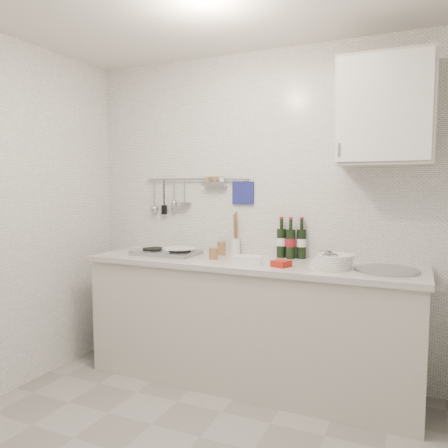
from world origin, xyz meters
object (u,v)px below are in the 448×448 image
Objects in this scene: plate_stack_sink at (333,261)px; wine_bottles at (291,238)px; plate_stack_hob at (178,251)px; utensil_crock at (235,244)px; wall_cabinet at (385,111)px.

wine_bottles is (-0.36, 0.28, 0.11)m from plate_stack_sink.
wine_bottles is at bearing 11.42° from plate_stack_hob.
utensil_crock reaches higher than wine_bottles.
utensil_crock reaches higher than plate_stack_sink.
wine_bottles is at bearing 169.48° from wall_cabinet.
plate_stack_hob is at bearing 175.22° from plate_stack_sink.
plate_stack_sink is at bearing -150.53° from wall_cabinet.
plate_stack_hob is 0.96× the size of wine_bottles.
wall_cabinet is 1.84m from plate_stack_hob.
wine_bottles is (-0.65, 0.12, -0.87)m from wall_cabinet.
utensil_crock is (-0.46, 0.01, -0.07)m from wine_bottles.
utensil_crock reaches higher than plate_stack_hob.
wine_bottles reaches higher than plate_stack_sink.
wall_cabinet is 2.05× the size of utensil_crock.
wall_cabinet is 1.10m from wine_bottles.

